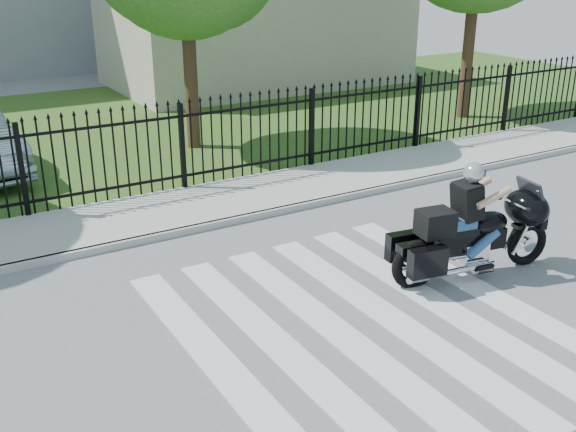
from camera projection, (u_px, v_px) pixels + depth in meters
ground at (365, 325)px, 8.71m from camera, size 120.00×120.00×0.00m
crosswalk at (365, 325)px, 8.70m from camera, size 5.00×5.50×0.01m
sidewalk at (205, 204)px, 12.68m from camera, size 40.00×2.00×0.12m
curb at (229, 221)px, 11.88m from camera, size 40.00×0.12×0.12m
grass_strip at (99, 129)px, 18.30m from camera, size 40.00×12.00×0.02m
iron_fence at (182, 149)px, 13.18m from camera, size 26.00×0.04×1.80m
building_low at (256, 34)px, 24.19m from camera, size 10.00×6.00×3.50m
motorcycle_rider at (471, 230)px, 9.78m from camera, size 2.70×1.13×1.79m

